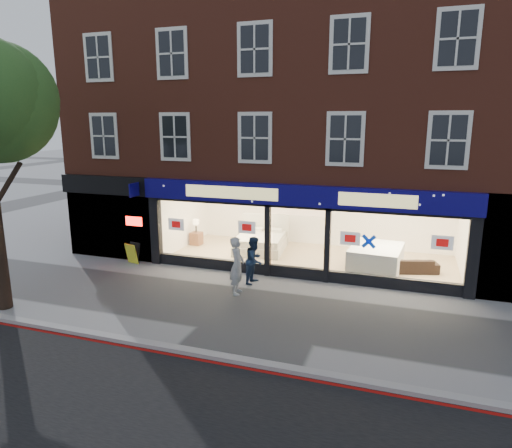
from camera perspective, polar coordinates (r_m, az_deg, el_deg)
The scene contains 12 objects.
ground at distance 13.33m, azimuth 1.81°, elevation -10.95°, with size 120.00×120.00×0.00m, color gray.
kerb_line at distance 10.71m, azimuth -3.30°, elevation -17.24°, with size 60.00×0.10×0.01m, color #8C0A07.
kerb_stone at distance 10.85m, azimuth -2.89°, elevation -16.50°, with size 60.00×0.25×0.12m, color gray.
showroom_floor at distance 18.09m, azimuth 6.73°, elevation -4.38°, with size 11.00×4.50×0.10m, color tan.
building at distance 18.99m, azimuth 8.35°, elevation 16.61°, with size 19.00×8.26×10.30m.
display_bed at distance 18.88m, azimuth 0.61°, elevation -2.22°, with size 2.19×2.55×1.33m.
bedside_table at distance 19.94m, azimuth -7.45°, elevation -1.80°, with size 0.45×0.45×0.55m, color brown.
mattress_stack at distance 17.01m, azimuth 14.76°, elevation -4.14°, with size 1.91×2.33×0.86m.
sofa at distance 17.18m, azimuth 18.96°, elevation -4.87°, with size 1.75×0.68×0.51m, color black.
a_board at distance 18.15m, azimuth -15.14°, elevation -3.53°, with size 0.52×0.33×0.80m, color yellow.
pedestrian_grey at distance 14.38m, azimuth -2.37°, elevation -5.21°, with size 0.67×0.44×1.84m, color #A4A8AC.
pedestrian_blue at distance 15.32m, azimuth -0.20°, elevation -4.52°, with size 0.78×0.61×1.61m, color #1A2D4A.
Camera 1 is at (3.55, -11.67, 5.36)m, focal length 32.00 mm.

